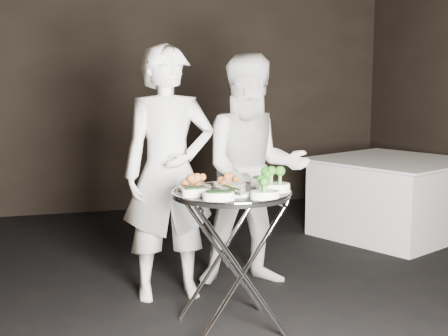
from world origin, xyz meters
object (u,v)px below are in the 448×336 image
object	(u,v)px
waiter_right	(254,171)
dining_table	(392,197)
waiter_left	(169,173)
tray_stand	(231,254)
serving_tray	(231,193)

from	to	relation	value
waiter_right	dining_table	size ratio (longest dim) A/B	1.29
waiter_left	dining_table	xyz separation A→B (m)	(2.34, 1.02, -0.49)
tray_stand	serving_tray	distance (m)	0.36
waiter_right	tray_stand	bearing A→B (deg)	-110.40
waiter_left	waiter_right	distance (m)	0.64
waiter_right	dining_table	world-z (taller)	waiter_right
serving_tray	tray_stand	bearing A→B (deg)	63.43
waiter_left	dining_table	distance (m)	2.60
waiter_right	waiter_left	bearing A→B (deg)	-164.41
waiter_left	waiter_right	xyz separation A→B (m)	(0.63, 0.09, -0.03)
waiter_left	dining_table	world-z (taller)	waiter_left
waiter_left	tray_stand	bearing A→B (deg)	-69.61
serving_tray	waiter_right	world-z (taller)	waiter_right
serving_tray	waiter_left	bearing A→B (deg)	109.58
waiter_left	dining_table	bearing A→B (deg)	24.26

